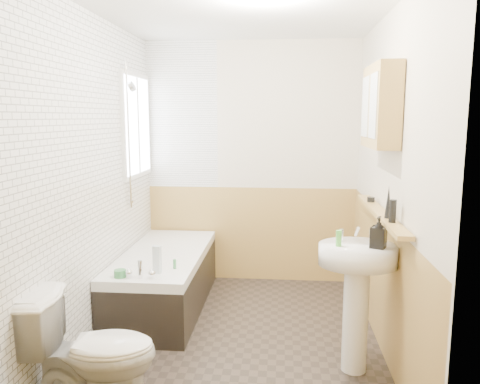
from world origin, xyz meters
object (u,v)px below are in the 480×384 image
(sink, at_px, (357,282))
(pine_shelf, at_px, (380,213))
(toilet, at_px, (93,353))
(medicine_cabinet, at_px, (380,106))
(bathtub, at_px, (165,278))

(sink, bearing_deg, pine_shelf, 50.75)
(toilet, xyz_separation_m, sink, (1.60, 0.61, 0.27))
(toilet, distance_m, medicine_cabinet, 2.48)
(pine_shelf, distance_m, medicine_cabinet, 0.76)
(sink, relative_size, medicine_cabinet, 1.57)
(bathtub, height_order, sink, sink)
(medicine_cabinet, bearing_deg, pine_shelf, -54.45)
(pine_shelf, bearing_deg, bathtub, 160.53)
(toilet, height_order, pine_shelf, pine_shelf)
(sink, height_order, medicine_cabinet, medicine_cabinet)
(bathtub, bearing_deg, pine_shelf, -19.47)
(bathtub, xyz_separation_m, sink, (1.57, -0.94, 0.36))
(bathtub, relative_size, pine_shelf, 1.12)
(medicine_cabinet, bearing_deg, sink, -115.76)
(bathtub, xyz_separation_m, toilet, (-0.03, -1.55, 0.09))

